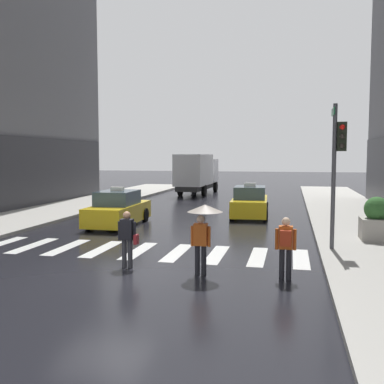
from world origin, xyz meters
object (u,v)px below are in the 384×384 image
Objects in this scene: traffic_light_pole at (337,156)px; taxi_lead at (118,210)px; taxi_second at (250,203)px; planter_near_corner at (376,220)px; pedestrian_with_backpack at (286,243)px; pedestrian_with_umbrella at (203,220)px; pedestrian_with_handbag at (127,236)px; box_truck at (197,172)px.

traffic_light_pole is 1.05× the size of taxi_lead.
planter_near_corner is at bearing -50.84° from taxi_second.
taxi_second is 8.28m from planter_near_corner.
taxi_second is at bearing 99.57° from pedestrian_with_backpack.
pedestrian_with_backpack is 6.45m from planter_near_corner.
pedestrian_with_umbrella is 2.25m from pedestrian_with_backpack.
planter_near_corner is at bearing 34.46° from pedestrian_with_handbag.
box_truck is at bearing 113.92° from taxi_second.
taxi_lead is 0.60× the size of box_truck.
pedestrian_with_handbag is at bearing 176.00° from pedestrian_with_backpack.
traffic_light_pole is at bearing 28.63° from pedestrian_with_handbag.
box_truck reaches higher than pedestrian_with_handbag.
taxi_second is 12.07m from pedestrian_with_umbrella.
taxi_lead reaches higher than planter_near_corner.
traffic_light_pole is 2.91× the size of pedestrian_with_backpack.
pedestrian_with_handbag is (-2.31, 0.34, -0.58)m from pedestrian_with_umbrella.
pedestrian_with_backpack is 4.51m from pedestrian_with_handbag.
pedestrian_with_handbag is at bearing -65.98° from taxi_lead.
traffic_light_pole is at bearing -129.54° from planter_near_corner.
taxi_lead is at bearing 135.45° from pedestrian_with_backpack.
box_truck is (-9.24, 21.08, -1.41)m from traffic_light_pole.
traffic_light_pole is 9.47m from taxi_second.
box_truck is at bearing 102.48° from pedestrian_with_umbrella.
pedestrian_with_handbag is at bearing 171.64° from pedestrian_with_umbrella.
box_truck is 24.62m from pedestrian_with_handbag.
taxi_second is 2.80× the size of pedestrian_with_backpack.
pedestrian_with_handbag is at bearing -151.37° from traffic_light_pole.
box_truck is (0.10, 17.07, 1.13)m from taxi_lead.
taxi_second is 13.93m from box_truck.
traffic_light_pole is at bearing -66.72° from taxi_second.
box_truck is 4.75× the size of planter_near_corner.
pedestrian_with_backpack is at bearing -4.00° from pedestrian_with_handbag.
traffic_light_pole is 23.06m from box_truck.
planter_near_corner is at bearing 50.46° from traffic_light_pole.
pedestrian_with_backpack is 1.00× the size of pedestrian_with_handbag.
traffic_light_pole reaches higher than taxi_second.
taxi_lead is at bearing 156.78° from traffic_light_pole.
traffic_light_pole is 1.04× the size of taxi_second.
pedestrian_with_umbrella reaches higher than taxi_second.
traffic_light_pole is at bearing -66.34° from box_truck.
taxi_lead is 10.89m from pedestrian_with_backpack.
pedestrian_with_umbrella is 1.18× the size of pedestrian_with_backpack.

